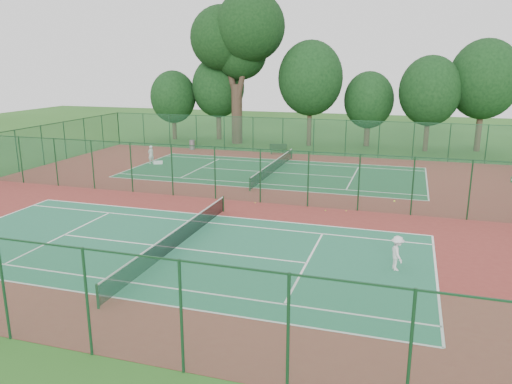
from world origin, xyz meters
TOP-DOWN VIEW (x-y plane):
  - ground at (0.00, 0.00)m, footprint 120.00×120.00m
  - red_pad at (0.00, 0.00)m, footprint 40.00×36.00m
  - court_near at (0.00, -9.00)m, footprint 23.77×10.97m
  - court_far at (0.00, 9.00)m, footprint 23.77×10.97m
  - fence_north at (0.00, 18.00)m, footprint 40.00×0.09m
  - fence_south at (0.00, -18.00)m, footprint 40.00×0.09m
  - fence_divider at (0.00, 0.00)m, footprint 40.00×0.09m
  - tennis_net_near at (0.00, -9.00)m, footprint 0.10×12.90m
  - tennis_net_far at (0.00, 9.00)m, footprint 0.10×12.90m
  - player_near at (10.23, -8.59)m, footprint 0.87×1.12m
  - player_far at (-11.38, 9.37)m, footprint 0.59×0.69m
  - trash_bin at (-10.99, 17.29)m, footprint 0.63×0.63m
  - bench at (-1.82, 17.33)m, footprint 1.75×0.90m
  - kit_bag at (-10.68, 9.31)m, footprint 0.83×0.59m
  - stray_ball_a at (7.05, -0.34)m, footprint 0.07×0.07m
  - stray_ball_b at (5.85, -0.66)m, footprint 0.06×0.06m
  - stray_ball_c at (1.29, -0.29)m, footprint 0.07×0.07m
  - big_tree at (-7.83, 22.89)m, footprint 10.44×7.64m
  - evergreen_row at (0.50, 24.25)m, footprint 39.00×5.00m

SIDE VIEW (x-z plane):
  - ground at x=0.00m, z-range 0.00..0.00m
  - evergreen_row at x=0.50m, z-range -6.00..6.00m
  - red_pad at x=0.00m, z-range 0.00..0.01m
  - court_near at x=0.00m, z-range 0.01..0.02m
  - court_far at x=0.00m, z-range 0.01..0.02m
  - stray_ball_b at x=5.85m, z-range 0.01..0.07m
  - stray_ball_c at x=1.29m, z-range 0.01..0.08m
  - stray_ball_a at x=7.05m, z-range 0.01..0.08m
  - kit_bag at x=-10.68m, z-range 0.01..0.30m
  - trash_bin at x=-10.99m, z-range 0.01..0.99m
  - bench at x=-1.82m, z-range 0.03..1.06m
  - tennis_net_near at x=0.00m, z-range 0.06..1.03m
  - tennis_net_far at x=0.00m, z-range 0.06..1.03m
  - player_near at x=10.23m, z-range 0.02..1.55m
  - player_far at x=-11.38m, z-range 0.02..1.62m
  - fence_north at x=0.00m, z-range 0.01..3.51m
  - fence_south at x=0.00m, z-range 0.01..3.51m
  - fence_divider at x=0.00m, z-range 0.01..3.51m
  - big_tree at x=-7.83m, z-range 3.34..19.37m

